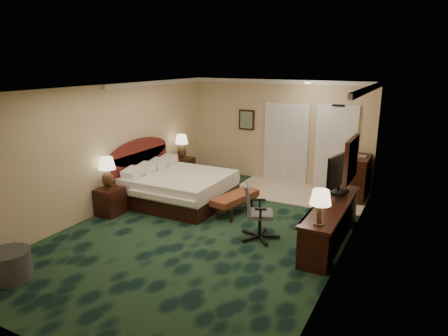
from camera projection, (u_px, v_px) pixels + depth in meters
The scene contains 25 objects.
floor at pixel (209, 229), 7.77m from camera, with size 5.00×7.50×0.00m, color black.
ceiling at pixel (208, 88), 7.06m from camera, with size 5.00×7.50×0.00m, color white.
wall_back at pixel (278, 131), 10.63m from camera, with size 5.00×0.00×2.70m, color #D1B08F.
wall_front at pixel (33, 240), 4.21m from camera, with size 5.00×0.00×2.70m, color #D1B08F.
wall_left at pixel (107, 149), 8.53m from camera, with size 0.00×7.50×2.70m, color #D1B08F.
wall_right at pixel (346, 180), 6.31m from camera, with size 0.00×7.50×2.70m, color #D1B08F.
crown_molding at pixel (208, 91), 7.08m from camera, with size 5.00×7.50×0.10m, color white, non-canonical shape.
tile_patch at pixel (299, 193), 9.85m from camera, with size 3.20×1.70×0.01m, color beige.
headboard at pixel (141, 168), 9.53m from camera, with size 0.12×2.00×1.40m, color #501010, non-canonical shape.
entry_door at pixel (336, 148), 9.99m from camera, with size 1.02×0.06×2.18m, color white.
closet_doors at pixel (286, 143), 10.56m from camera, with size 1.20×0.06×2.10m, color silver.
wall_art at pixel (247, 120), 10.93m from camera, with size 0.45×0.06×0.55m, color #466057.
wall_mirror at pixel (351, 160), 6.79m from camera, with size 0.05×0.95×0.75m, color white.
bed at pixel (180, 188), 9.17m from camera, with size 2.11×1.95×0.67m, color white.
nightstand_near at pixel (110, 201), 8.46m from camera, with size 0.46×0.53×0.58m, color black.
nightstand_far at pixel (182, 170), 10.80m from camera, with size 0.50×0.58×0.63m, color black.
lamp_near at pixel (107, 173), 8.32m from camera, with size 0.35×0.35×0.67m, color #32170B, non-canonical shape.
lamp_far at pixel (182, 147), 10.63m from camera, with size 0.34×0.34×0.65m, color #32170B, non-canonical shape.
bed_bench at pixel (235, 204), 8.56m from camera, with size 0.42×1.22×0.41m, color maroon.
ottoman at pixel (10, 265), 5.97m from camera, with size 0.62×0.62×0.44m, color #313132.
desk at pixel (330, 223), 7.14m from camera, with size 0.54×2.52×0.73m, color black.
tv at pixel (339, 174), 7.53m from camera, with size 0.08×0.99×0.77m, color black.
desk_lamp at pixel (320, 207), 6.08m from camera, with size 0.33×0.33×0.58m, color #32170B, non-canonical shape.
desk_chair at pixel (260, 212), 7.25m from camera, with size 0.61×0.57×1.05m, color #4F5056, non-canonical shape.
minibar at pixel (356, 177), 9.41m from camera, with size 0.53×0.96×1.02m, color black.
Camera 1 is at (3.57, -6.24, 3.19)m, focal length 32.00 mm.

